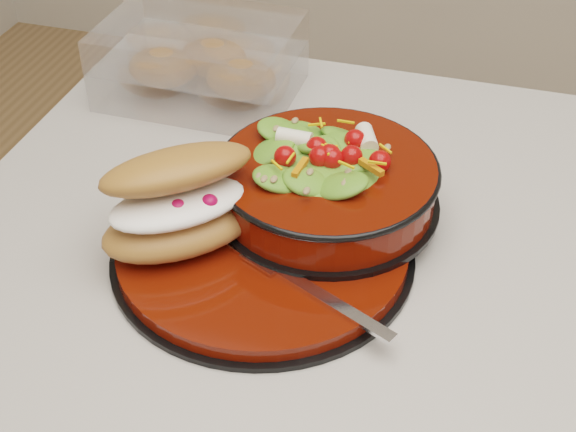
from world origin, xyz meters
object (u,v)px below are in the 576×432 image
(salad_bowl, at_px, (327,176))
(dinner_plate, at_px, (263,249))
(croissant, at_px, (181,203))
(pastry_box, at_px, (201,61))
(fork, at_px, (310,289))

(salad_bowl, bearing_deg, dinner_plate, -121.03)
(croissant, bearing_deg, pastry_box, 67.67)
(croissant, height_order, pastry_box, croissant)
(croissant, relative_size, pastry_box, 0.73)
(fork, bearing_deg, dinner_plate, 74.54)
(fork, height_order, pastry_box, pastry_box)
(pastry_box, bearing_deg, dinner_plate, -57.89)
(dinner_plate, bearing_deg, salad_bowl, 58.97)
(dinner_plate, bearing_deg, pastry_box, 121.22)
(pastry_box, bearing_deg, croissant, -71.17)
(dinner_plate, height_order, pastry_box, pastry_box)
(dinner_plate, distance_m, fork, 0.08)
(croissant, bearing_deg, dinner_plate, -26.28)
(pastry_box, bearing_deg, salad_bowl, -43.31)
(dinner_plate, relative_size, fork, 1.83)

